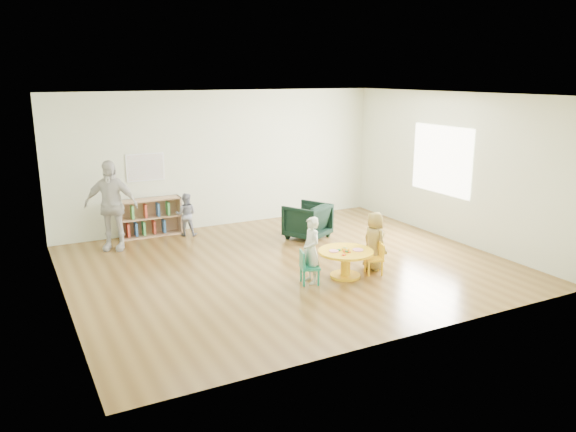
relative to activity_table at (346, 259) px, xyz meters
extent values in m
plane|color=brown|center=(-0.54, 0.89, -0.30)|extent=(7.00, 7.00, 0.00)
cube|color=white|center=(-0.54, 0.89, 2.45)|extent=(7.00, 6.00, 0.10)
cube|color=beige|center=(-0.54, 3.89, 1.10)|extent=(7.00, 0.10, 2.80)
cube|color=beige|center=(-0.54, -2.11, 1.10)|extent=(7.00, 0.10, 2.80)
cube|color=beige|center=(-4.04, 0.89, 1.10)|extent=(0.10, 6.00, 2.80)
cube|color=beige|center=(2.96, 0.89, 1.10)|extent=(0.10, 6.00, 2.80)
cube|color=white|center=(2.94, 1.19, 1.20)|extent=(0.02, 1.60, 1.30)
cylinder|color=yellow|center=(0.00, 0.00, -0.10)|extent=(0.15, 0.15, 0.39)
cylinder|color=yellow|center=(0.00, 0.00, -0.28)|extent=(0.48, 0.48, 0.04)
cylinder|color=yellow|center=(0.00, 0.00, 0.11)|extent=(0.87, 0.87, 0.04)
cylinder|color=pink|center=(-0.19, 0.05, 0.14)|extent=(0.15, 0.15, 0.02)
cylinder|color=pink|center=(0.17, -0.08, 0.14)|extent=(0.17, 0.17, 0.02)
cylinder|color=yellow|center=(-0.02, -0.02, 0.15)|extent=(0.08, 0.13, 0.04)
cylinder|color=#126936|center=(-0.05, -0.10, 0.15)|extent=(0.04, 0.05, 0.02)
cylinder|color=#126936|center=(0.01, 0.06, 0.15)|extent=(0.04, 0.05, 0.02)
cube|color=#ED3E16|center=(-0.16, -0.19, 0.14)|extent=(0.06, 0.06, 0.02)
cube|color=#FF5D15|center=(-0.01, -0.10, 0.14)|extent=(0.06, 0.06, 0.02)
cube|color=#1747AE|center=(0.04, 0.06, 0.14)|extent=(0.07, 0.07, 0.02)
cube|color=#126936|center=(-0.10, 0.05, 0.14)|extent=(0.06, 0.06, 0.02)
cube|color=#ED3E16|center=(-0.05, -0.05, 0.14)|extent=(0.05, 0.05, 0.02)
cube|color=#FF5D15|center=(0.01, -0.01, 0.14)|extent=(0.06, 0.06, 0.02)
cube|color=#178261|center=(-0.64, 0.00, -0.04)|extent=(0.35, 0.35, 0.04)
cube|color=#178261|center=(-0.76, 0.04, 0.10)|extent=(0.11, 0.28, 0.24)
cylinder|color=#178261|center=(-0.72, 0.14, -0.18)|extent=(0.03, 0.03, 0.24)
cylinder|color=#178261|center=(-0.78, -0.07, -0.18)|extent=(0.03, 0.03, 0.24)
cylinder|color=#178261|center=(-0.51, 0.08, -0.18)|extent=(0.03, 0.03, 0.24)
cylinder|color=#178261|center=(-0.57, -0.14, -0.18)|extent=(0.03, 0.03, 0.24)
cube|color=yellow|center=(0.48, -0.09, -0.05)|extent=(0.35, 0.35, 0.04)
cube|color=yellow|center=(0.59, -0.13, 0.09)|extent=(0.12, 0.26, 0.23)
cylinder|color=yellow|center=(0.54, -0.23, -0.18)|extent=(0.03, 0.03, 0.23)
cylinder|color=yellow|center=(0.62, -0.02, -0.18)|extent=(0.03, 0.03, 0.23)
cylinder|color=yellow|center=(0.34, -0.15, -0.18)|extent=(0.03, 0.03, 0.23)
cylinder|color=yellow|center=(0.41, 0.05, -0.18)|extent=(0.03, 0.03, 0.23)
cube|color=#A87F5D|center=(-2.72, 3.72, 0.07)|extent=(0.03, 0.30, 0.75)
cube|color=#A87F5D|center=(-1.55, 3.72, 0.07)|extent=(0.03, 0.30, 0.75)
cube|color=#A87F5D|center=(-2.14, 3.72, -0.29)|extent=(1.20, 0.30, 0.03)
cube|color=#A87F5D|center=(-2.14, 3.72, 0.43)|extent=(1.20, 0.30, 0.03)
cube|color=#A87F5D|center=(-2.14, 3.72, 0.07)|extent=(1.14, 0.28, 0.03)
cube|color=#A87F5D|center=(-2.14, 3.86, 0.07)|extent=(1.20, 0.02, 0.75)
cube|color=#B63F30|center=(-2.59, 3.70, -0.12)|extent=(0.04, 0.18, 0.26)
cube|color=#3267AF|center=(-2.44, 3.70, -0.12)|extent=(0.04, 0.18, 0.26)
cube|color=#55B95C|center=(-2.29, 3.70, -0.12)|extent=(0.04, 0.18, 0.26)
cube|color=#B63F30|center=(-2.09, 3.70, -0.12)|extent=(0.04, 0.18, 0.26)
cube|color=#3267AF|center=(-1.89, 3.70, -0.12)|extent=(0.04, 0.18, 0.26)
cube|color=#55B95C|center=(-2.49, 3.70, 0.22)|extent=(0.04, 0.18, 0.26)
cube|color=#B63F30|center=(-2.24, 3.70, 0.22)|extent=(0.04, 0.18, 0.26)
cube|color=#3267AF|center=(-1.99, 3.70, 0.22)|extent=(0.04, 0.18, 0.26)
cube|color=#55B95C|center=(-1.79, 3.70, 0.22)|extent=(0.04, 0.18, 0.26)
cube|color=white|center=(-2.14, 3.88, 1.05)|extent=(0.74, 0.01, 0.54)
cube|color=red|center=(-2.14, 3.87, 1.05)|extent=(0.70, 0.00, 0.50)
imported|color=black|center=(0.53, 2.17, 0.04)|extent=(1.00, 1.01, 0.69)
imported|color=white|center=(-0.60, 0.04, 0.22)|extent=(0.26, 0.39, 1.03)
imported|color=yellow|center=(0.61, 0.09, 0.18)|extent=(0.36, 0.51, 0.96)
imported|color=#1B2443|center=(-1.50, 3.43, 0.13)|extent=(0.51, 0.47, 0.85)
imported|color=beige|center=(-2.96, 3.18, 0.52)|extent=(1.04, 0.81, 1.64)
camera|label=1|loc=(-4.66, -7.00, 2.80)|focal=35.00mm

